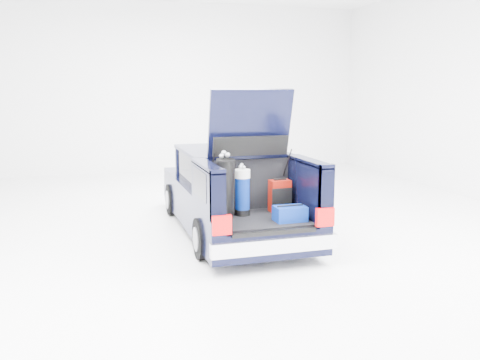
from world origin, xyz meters
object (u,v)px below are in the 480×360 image
object	(u,v)px
blue_duffel	(290,214)
car	(230,192)
black_golf_bag	(225,189)
blue_golf_bag	(242,192)
red_suitcase	(280,196)

from	to	relation	value
blue_duffel	car	bearing A→B (deg)	100.90
black_golf_bag	blue_golf_bag	size ratio (longest dim) A/B	1.27
red_suitcase	blue_golf_bag	world-z (taller)	blue_golf_bag
car	black_golf_bag	bearing A→B (deg)	-108.08
car	red_suitcase	distance (m)	1.39
car	blue_duffel	xyz separation A→B (m)	(0.37, -1.89, 0.04)
red_suitcase	car	bearing A→B (deg)	106.48
blue_golf_bag	blue_duffel	size ratio (longest dim) A/B	1.75
blue_golf_bag	blue_duffel	distance (m)	0.81
red_suitcase	black_golf_bag	world-z (taller)	black_golf_bag
red_suitcase	blue_duffel	size ratio (longest dim) A/B	1.16
red_suitcase	blue_duffel	xyz separation A→B (m)	(-0.06, -0.58, -0.14)
blue_golf_bag	blue_duffel	world-z (taller)	blue_golf_bag
car	blue_golf_bag	bearing A→B (deg)	-97.81
blue_duffel	blue_golf_bag	bearing A→B (deg)	136.20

